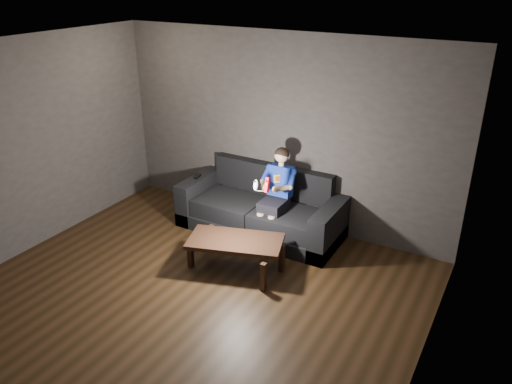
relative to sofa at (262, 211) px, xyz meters
The scene contains 11 objects.
floor 2.12m from the sofa, 88.31° to the right, with size 5.00×5.00×0.00m, color black.
back_wall 1.14m from the sofa, 81.21° to the left, with size 5.00×0.04×2.70m, color #342F2D.
left_wall 3.39m from the sofa, 139.28° to the right, with size 0.04×5.00×2.70m, color #342F2D.
right_wall 3.48m from the sofa, 39.32° to the right, with size 0.04×5.00×2.70m, color #342F2D.
ceiling 3.20m from the sofa, 88.31° to the right, with size 5.00×5.00×0.02m, color silver.
sofa is the anchor object (origin of this frame).
child 0.53m from the sofa, 13.31° to the right, with size 0.47×0.58×1.16m.
wii_remote_red 0.92m from the sofa, 55.58° to the right, with size 0.06×0.08×0.20m.
nunchuk_white 0.83m from the sofa, 70.22° to the right, with size 0.07×0.10×0.15m.
wii_remote_black 1.09m from the sofa, behind, with size 0.06×0.16×0.03m.
coffee_table 1.07m from the sofa, 78.75° to the right, with size 1.26×0.89×0.41m.
Camera 1 is at (2.96, -3.40, 3.43)m, focal length 35.00 mm.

